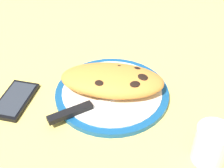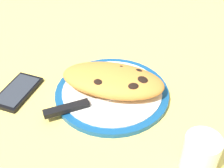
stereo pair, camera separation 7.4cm
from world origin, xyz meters
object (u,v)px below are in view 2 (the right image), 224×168
water_glass (200,156)px  knife (78,106)px  fork (116,71)px  smartphone (18,91)px  calzone (111,80)px  plate (112,93)px

water_glass → knife: bearing=-22.8°
fork → smartphone: 25.28cm
calzone → smartphone: calzone is taller
fork → smartphone: fork is taller
knife → smartphone: knife is taller
fork → water_glass: size_ratio=1.89×
smartphone → water_glass: water_glass is taller
fork → knife: knife is taller
plate → fork: bearing=-89.7°
calzone → water_glass: water_glass is taller
water_glass → plate: bearing=-42.7°
knife → smartphone: bearing=-13.5°
calzone → water_glass: (-19.87, 18.98, -0.50)cm
calzone → smartphone: 23.34cm
water_glass → smartphone: bearing=-19.3°
calzone → smartphone: (22.72, 4.05, -3.45)cm
knife → plate: bearing=-133.1°
smartphone → water_glass: (-42.60, 14.93, 2.96)cm
plate → water_glass: bearing=137.3°
water_glass → fork: bearing=-52.3°
knife → water_glass: size_ratio=2.50×
knife → water_glass: water_glass is taller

